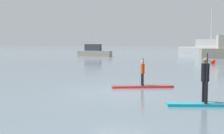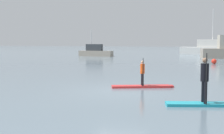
{
  "view_description": "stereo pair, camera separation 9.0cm",
  "coord_description": "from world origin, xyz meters",
  "px_view_note": "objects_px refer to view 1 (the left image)",
  "views": [
    {
      "loc": [
        3.31,
        -13.25,
        2.22
      ],
      "look_at": [
        -0.63,
        1.1,
        0.98
      ],
      "focal_mm": 49.38,
      "sensor_mm": 36.0,
      "label": 1
    },
    {
      "loc": [
        3.4,
        -13.23,
        2.22
      ],
      "look_at": [
        -0.63,
        1.1,
        0.98
      ],
      "focal_mm": 49.38,
      "sensor_mm": 36.0,
      "label": 2
    }
  ],
  "objects_px": {
    "paddleboard_near": "(142,86)",
    "paddler_adult": "(205,77)",
    "paddler_child_solo": "(142,71)",
    "mooring_buoy_near": "(213,61)",
    "paddleboard_far": "(213,104)",
    "fishing_boat_green_midground": "(94,52)",
    "motor_boat_small_navy": "(208,49)"
  },
  "relations": [
    {
      "from": "paddler_child_solo",
      "to": "mooring_buoy_near",
      "type": "xyz_separation_m",
      "value": [
        4.08,
        17.34,
        -0.53
      ]
    },
    {
      "from": "fishing_boat_green_midground",
      "to": "paddler_adult",
      "type": "bearing_deg",
      "value": -65.24
    },
    {
      "from": "motor_boat_small_navy",
      "to": "paddleboard_far",
      "type": "bearing_deg",
      "value": -91.77
    },
    {
      "from": "paddler_child_solo",
      "to": "motor_boat_small_navy",
      "type": "height_order",
      "value": "motor_boat_small_navy"
    },
    {
      "from": "paddler_adult",
      "to": "mooring_buoy_near",
      "type": "height_order",
      "value": "paddler_adult"
    },
    {
      "from": "paddler_child_solo",
      "to": "motor_boat_small_navy",
      "type": "distance_m",
      "value": 41.18
    },
    {
      "from": "paddleboard_near",
      "to": "paddler_child_solo",
      "type": "relative_size",
      "value": 2.23
    },
    {
      "from": "paddler_adult",
      "to": "motor_boat_small_navy",
      "type": "bearing_deg",
      "value": 87.85
    },
    {
      "from": "paddler_adult",
      "to": "fishing_boat_green_midground",
      "type": "distance_m",
      "value": 35.87
    },
    {
      "from": "paddler_child_solo",
      "to": "motor_boat_small_navy",
      "type": "relative_size",
      "value": 0.13
    },
    {
      "from": "fishing_boat_green_midground",
      "to": "paddleboard_near",
      "type": "bearing_deg",
      "value": -67.11
    },
    {
      "from": "paddleboard_far",
      "to": "mooring_buoy_near",
      "type": "height_order",
      "value": "mooring_buoy_near"
    },
    {
      "from": "paddleboard_far",
      "to": "mooring_buoy_near",
      "type": "distance_m",
      "value": 20.9
    },
    {
      "from": "paddleboard_near",
      "to": "paddleboard_far",
      "type": "height_order",
      "value": "same"
    },
    {
      "from": "paddler_adult",
      "to": "fishing_boat_green_midground",
      "type": "bearing_deg",
      "value": 114.76
    },
    {
      "from": "paddler_adult",
      "to": "mooring_buoy_near",
      "type": "relative_size",
      "value": 3.43
    },
    {
      "from": "paddler_child_solo",
      "to": "mooring_buoy_near",
      "type": "relative_size",
      "value": 2.64
    },
    {
      "from": "motor_boat_small_navy",
      "to": "mooring_buoy_near",
      "type": "xyz_separation_m",
      "value": [
        -0.39,
        -23.59,
        -0.68
      ]
    },
    {
      "from": "paddleboard_near",
      "to": "paddler_adult",
      "type": "xyz_separation_m",
      "value": [
        2.8,
        -3.62,
        0.95
      ]
    },
    {
      "from": "paddler_child_solo",
      "to": "paddler_adult",
      "type": "relative_size",
      "value": 0.77
    },
    {
      "from": "paddleboard_near",
      "to": "paddler_adult",
      "type": "height_order",
      "value": "paddler_adult"
    },
    {
      "from": "paddleboard_near",
      "to": "fishing_boat_green_midground",
      "type": "height_order",
      "value": "fishing_boat_green_midground"
    },
    {
      "from": "paddleboard_far",
      "to": "fishing_boat_green_midground",
      "type": "relative_size",
      "value": 0.62
    },
    {
      "from": "paddleboard_near",
      "to": "paddler_child_solo",
      "type": "height_order",
      "value": "paddler_child_solo"
    },
    {
      "from": "paddleboard_near",
      "to": "mooring_buoy_near",
      "type": "relative_size",
      "value": 5.88
    },
    {
      "from": "paddleboard_near",
      "to": "fishing_boat_green_midground",
      "type": "distance_m",
      "value": 31.43
    },
    {
      "from": "fishing_boat_green_midground",
      "to": "motor_boat_small_navy",
      "type": "relative_size",
      "value": 0.51
    },
    {
      "from": "paddleboard_far",
      "to": "mooring_buoy_near",
      "type": "relative_size",
      "value": 6.47
    },
    {
      "from": "paddleboard_far",
      "to": "paddler_adult",
      "type": "relative_size",
      "value": 1.89
    },
    {
      "from": "paddleboard_far",
      "to": "motor_boat_small_navy",
      "type": "xyz_separation_m",
      "value": [
        1.38,
        44.46,
        0.88
      ]
    },
    {
      "from": "paddleboard_near",
      "to": "paddleboard_far",
      "type": "relative_size",
      "value": 0.91
    },
    {
      "from": "paddler_adult",
      "to": "paddler_child_solo",
      "type": "bearing_deg",
      "value": 127.8
    }
  ]
}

